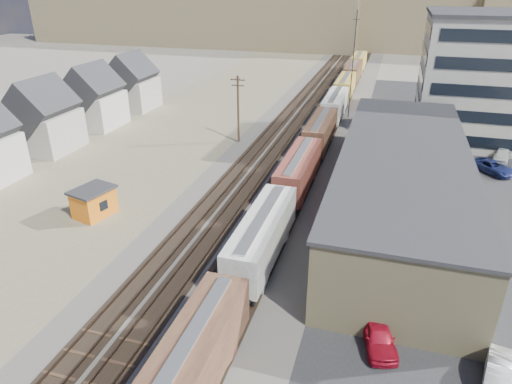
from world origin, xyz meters
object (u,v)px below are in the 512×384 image
(freight_train, at_px, (328,117))
(utility_pole_north, at_px, (238,108))
(maintenance_shed, at_px, (94,202))
(parked_car_blue, at_px, (493,167))
(parked_car_white, at_px, (501,379))
(parked_car_red, at_px, (378,335))

(freight_train, xyz_separation_m, utility_pole_north, (-12.30, -7.87, 2.50))
(maintenance_shed, bearing_deg, parked_car_blue, 30.25)
(freight_train, bearing_deg, maintenance_shed, -119.24)
(utility_pole_north, height_order, parked_car_white, utility_pole_north)
(utility_pole_north, height_order, parked_car_blue, utility_pole_north)
(parked_car_white, bearing_deg, parked_car_red, 179.61)
(freight_train, height_order, utility_pole_north, utility_pole_north)
(utility_pole_north, distance_m, parked_car_white, 49.40)
(utility_pole_north, relative_size, parked_car_white, 1.92)
(parked_car_blue, bearing_deg, utility_pole_north, 134.65)
(utility_pole_north, bearing_deg, parked_car_red, -58.83)
(utility_pole_north, distance_m, maintenance_shed, 27.78)
(parked_car_red, distance_m, parked_car_white, 7.52)
(maintenance_shed, bearing_deg, freight_train, 60.76)
(utility_pole_north, bearing_deg, parked_car_white, -52.61)
(utility_pole_north, bearing_deg, parked_car_blue, -3.49)
(freight_train, xyz_separation_m, parked_car_red, (10.27, -45.18, -1.95))
(freight_train, relative_size, parked_car_red, 24.30)
(maintenance_shed, height_order, parked_car_blue, maintenance_shed)
(utility_pole_north, relative_size, maintenance_shed, 2.05)
(utility_pole_north, distance_m, parked_car_blue, 35.34)
(freight_train, relative_size, parked_car_blue, 21.23)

